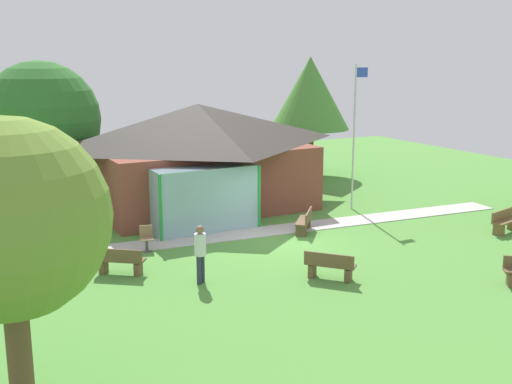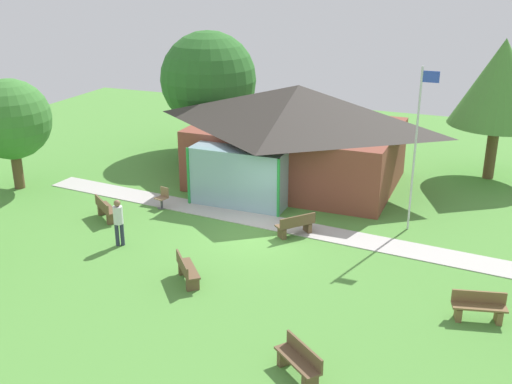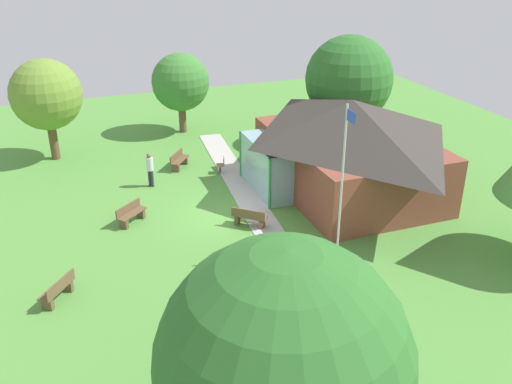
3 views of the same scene
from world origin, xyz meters
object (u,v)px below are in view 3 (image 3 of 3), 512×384
at_px(visitor_strolling_lawn, 150,167).
at_px(tree_far_east, 283,364).
at_px(tree_lawn_corner, 46,95).
at_px(bench_mid_left, 179,161).
at_px(patio_chair_west, 221,165).
at_px(tree_behind_pavilion_left, 349,80).
at_px(tree_west_hedge, 180,82).
at_px(pavilion, 347,144).
at_px(bench_front_center, 131,214).
at_px(bench_front_right, 58,290).
at_px(bench_rear_near_path, 249,218).
at_px(bench_lawn_far_right, 213,332).
at_px(flagpole, 343,180).

relative_size(visitor_strolling_lawn, tree_far_east, 0.28).
distance_m(tree_far_east, tree_lawn_corner, 23.35).
xyz_separation_m(bench_mid_left, tree_far_east, (19.35, -2.27, 3.31)).
relative_size(patio_chair_west, visitor_strolling_lawn, 0.49).
xyz_separation_m(tree_behind_pavilion_left, tree_west_hedge, (-5.38, -8.51, -0.67)).
height_order(bench_mid_left, visitor_strolling_lawn, visitor_strolling_lawn).
xyz_separation_m(pavilion, tree_behind_pavilion_left, (-5.85, 3.25, 1.47)).
bearing_deg(visitor_strolling_lawn, bench_front_center, -58.07).
bearing_deg(tree_far_east, bench_mid_left, 173.32).
distance_m(bench_front_right, patio_chair_west, 12.08).
distance_m(bench_mid_left, bench_rear_near_path, 7.54).
distance_m(bench_rear_near_path, tree_behind_pavilion_left, 12.23).
distance_m(visitor_strolling_lawn, tree_lawn_corner, 7.44).
height_order(pavilion, bench_lawn_far_right, pavilion).
relative_size(patio_chair_west, tree_behind_pavilion_left, 0.14).
xyz_separation_m(bench_front_right, bench_rear_near_path, (-2.69, 7.82, 0.00)).
bearing_deg(tree_far_east, visitor_strolling_lawn, 178.60).
bearing_deg(tree_behind_pavilion_left, pavilion, -29.02).
bearing_deg(bench_lawn_far_right, tree_lawn_corner, -1.17).
xyz_separation_m(bench_mid_left, tree_behind_pavilion_left, (-0.33, 10.10, 3.40)).
bearing_deg(patio_chair_west, bench_lawn_far_right, 176.67).
distance_m(bench_front_right, tree_behind_pavilion_left, 19.94).
distance_m(bench_lawn_far_right, bench_rear_near_path, 7.50).
xyz_separation_m(bench_front_center, tree_behind_pavilion_left, (-5.69, 13.45, 3.40)).
height_order(flagpole, visitor_strolling_lawn, flagpole).
distance_m(flagpole, tree_lawn_corner, 17.71).
bearing_deg(pavilion, bench_mid_left, -128.82).
bearing_deg(tree_lawn_corner, tree_west_hedge, 104.82).
relative_size(tree_behind_pavilion_left, tree_west_hedge, 1.29).
xyz_separation_m(bench_lawn_far_right, tree_far_east, (5.31, -0.02, 3.31)).
relative_size(bench_lawn_far_right, tree_west_hedge, 0.32).
relative_size(pavilion, patio_chair_west, 11.38).
xyz_separation_m(pavilion, bench_mid_left, (-5.52, -6.86, -1.93)).
bearing_deg(tree_lawn_corner, bench_rear_near_path, 33.61).
xyz_separation_m(pavilion, visitor_strolling_lawn, (-3.66, -8.70, -1.31)).
bearing_deg(tree_lawn_corner, bench_front_center, 16.88).
bearing_deg(bench_mid_left, visitor_strolling_lawn, -7.69).
distance_m(bench_front_center, tree_far_east, 14.43).
height_order(tree_far_east, tree_lawn_corner, tree_far_east).
bearing_deg(bench_mid_left, bench_front_right, 4.11).
relative_size(flagpole, bench_mid_left, 4.20).
bearing_deg(bench_rear_near_path, bench_front_right, -120.70).
relative_size(pavilion, flagpole, 1.59).
xyz_separation_m(pavilion, patio_chair_west, (-4.05, -4.96, -1.91)).
bearing_deg(bench_front_center, bench_rear_near_path, 115.12).
relative_size(bench_front_center, bench_lawn_far_right, 0.91).
relative_size(flagpole, bench_front_right, 4.24).
bearing_deg(tree_lawn_corner, patio_chair_west, 57.20).
height_order(bench_rear_near_path, tree_west_hedge, tree_west_hedge).
height_order(bench_lawn_far_right, tree_far_east, tree_far_east).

